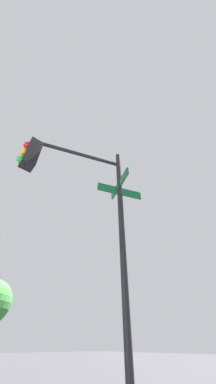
# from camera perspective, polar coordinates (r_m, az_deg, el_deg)

# --- Properties ---
(traffic_signal_near) EXTENTS (1.35, 2.75, 5.68)m
(traffic_signal_near) POSITION_cam_1_polar(r_m,az_deg,el_deg) (3.96, -9.31, -0.45)
(traffic_signal_near) COLOR black
(traffic_signal_near) RESTS_ON ground_plane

